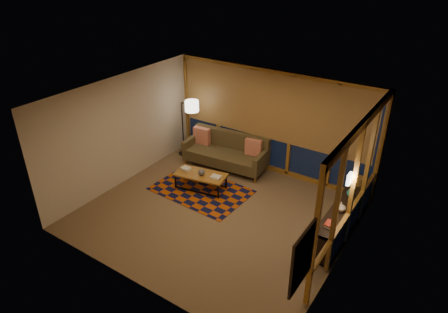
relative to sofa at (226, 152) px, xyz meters
The scene contains 21 objects.
floor 2.19m from the sofa, 61.57° to the right, with size 5.50×5.00×0.01m, color brown.
ceiling 3.11m from the sofa, 61.57° to the right, with size 5.50×5.00×0.01m, color silver.
walls 2.32m from the sofa, 61.57° to the right, with size 5.51×5.01×2.70m.
window_wall_back 1.47m from the sofa, 28.20° to the left, with size 5.30×0.16×2.60m, color #B47D2D, non-canonical shape.
window_wall_right 4.02m from the sofa, 19.13° to the right, with size 0.16×3.70×2.60m, color #B47D2D, non-canonical shape.
wall_art 5.37m from the sofa, 45.03° to the right, with size 0.06×0.74×0.94m, color red, non-canonical shape.
wall_sconce 4.06m from the sofa, 21.50° to the right, with size 0.12×0.18×0.22m, color white, non-canonical shape.
sofa is the anchor object (origin of this frame).
pillow_left 0.86m from the sofa, behind, with size 0.47×0.16×0.47m, color red, non-canonical shape.
pillow_right 0.78m from the sofa, 18.58° to the left, with size 0.44×0.15×0.44m, color red, non-canonical shape.
area_rug 1.40m from the sofa, 83.53° to the right, with size 2.27×1.51×0.01m, color #AA450C.
coffee_table 1.28m from the sofa, 85.42° to the right, with size 1.24×0.57×0.41m, color #B47D2D, non-canonical shape.
book_stack_a 1.34m from the sofa, 103.48° to the right, with size 0.26×0.21×0.08m, color silver, non-canonical shape.
book_stack_b 1.29m from the sofa, 66.72° to the right, with size 0.25×0.20×0.05m, color silver, non-canonical shape.
ceramic_pot 1.29m from the sofa, 83.15° to the right, with size 0.16×0.16×0.16m, color #2B2B2D.
floor_lamp 1.47m from the sofa, behind, with size 0.57×0.37×1.70m, color black, non-canonical shape.
bookshelf 3.62m from the sofa, 14.13° to the right, with size 0.40×2.59×0.65m, color black, non-canonical shape.
basket 3.50m from the sofa, ahead, with size 0.24×0.24×0.18m, color olive.
teal_bowl 3.57m from the sofa, ahead, with size 0.17×0.17×0.17m, color #207879.
vase 3.72m from the sofa, 18.96° to the right, with size 0.20×0.20×0.21m, color tan.
shelf_book_stack 3.94m from the sofa, 26.81° to the right, with size 0.18×0.26×0.08m, color silver, non-canonical shape.
Camera 1 is at (4.15, -5.98, 5.29)m, focal length 32.00 mm.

